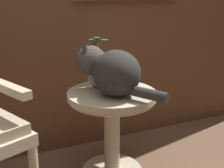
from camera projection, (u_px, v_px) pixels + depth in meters
The scene contains 3 objects.
wicker_side_table at pixel (112, 117), 1.94m from camera, with size 0.54×0.54×0.55m.
cat at pixel (111, 71), 1.81m from camera, with size 0.36×0.57×0.29m.
pewter_vase_with_ivy at pixel (98, 73), 1.93m from camera, with size 0.13×0.13×0.31m.
Camera 1 is at (-0.59, -1.40, 1.15)m, focal length 50.87 mm.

